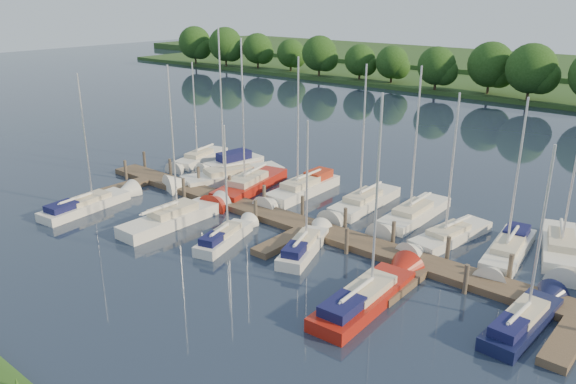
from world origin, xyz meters
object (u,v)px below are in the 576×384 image
Objects in this scene: dock at (304,231)px; motorboat at (232,163)px; sailboat_n_5 at (362,204)px; sailboat_s_2 at (225,238)px; sailboat_n_0 at (199,159)px.

motorboat is at bearing 152.02° from dock.
sailboat_s_2 is (-3.24, -10.24, 0.04)m from sailboat_n_5.
motorboat is (-13.81, 7.34, 0.15)m from dock.
sailboat_s_2 is (-2.93, -4.05, 0.11)m from dock.
sailboat_n_0 is at bearing -2.47° from sailboat_n_5.
dock is 5.00m from sailboat_s_2.
sailboat_n_5 reaches higher than sailboat_s_2.
sailboat_s_2 reaches higher than dock.
sailboat_s_2 is at bearing -125.89° from dock.
sailboat_n_0 reaches higher than dock.
sailboat_n_0 is 0.88× the size of sailboat_n_5.
sailboat_n_0 is 1.23× the size of sailboat_s_2.
sailboat_n_5 is 1.39× the size of sailboat_s_2.
motorboat is 0.59× the size of sailboat_n_5.
motorboat is at bearing -6.28° from sailboat_n_5.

